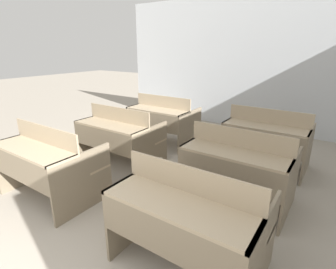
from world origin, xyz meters
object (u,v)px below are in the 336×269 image
at_px(bench_second_left, 119,136).
at_px(schoolbag, 18,165).
at_px(bench_third_right, 266,138).
at_px(bench_front_right, 188,218).
at_px(bench_front_left, 48,161).
at_px(bench_third_left, 163,119).
at_px(bench_second_right, 238,166).

height_order(bench_second_left, schoolbag, bench_second_left).
height_order(bench_second_left, bench_third_right, same).
xyz_separation_m(bench_front_right, bench_third_right, (0.00, 2.40, 0.00)).
distance_m(bench_front_left, schoolbag, 0.96).
relative_size(bench_front_left, bench_second_left, 1.00).
bearing_deg(bench_third_left, bench_second_left, -89.56).
height_order(bench_front_left, bench_third_right, same).
height_order(bench_front_left, bench_front_right, same).
distance_m(bench_front_left, bench_second_left, 1.20).
height_order(bench_front_right, bench_second_right, same).
bearing_deg(schoolbag, bench_third_left, 68.45).
relative_size(bench_second_right, schoolbag, 3.46).
bearing_deg(bench_second_right, bench_front_left, -148.98).
bearing_deg(bench_front_left, bench_second_left, 88.59).
xyz_separation_m(bench_second_right, bench_third_right, (0.01, 1.22, 0.00)).
relative_size(bench_front_right, schoolbag, 3.46).
bearing_deg(schoolbag, bench_third_right, 39.20).
xyz_separation_m(bench_front_right, bench_second_left, (-1.95, 1.20, 0.00)).
bearing_deg(bench_third_right, bench_third_left, -179.86).
height_order(bench_front_right, schoolbag, bench_front_right).
xyz_separation_m(bench_front_left, bench_second_left, (0.03, 1.20, 0.00)).
bearing_deg(bench_third_right, bench_front_left, -129.52).
relative_size(bench_front_left, bench_second_right, 1.00).
relative_size(bench_second_left, schoolbag, 3.46).
distance_m(bench_second_left, bench_third_right, 2.29).
bearing_deg(bench_front_left, schoolbag, 177.12).
relative_size(bench_third_right, schoolbag, 3.46).
bearing_deg(bench_third_left, bench_front_right, -50.76).
distance_m(bench_second_left, bench_second_right, 1.93).
xyz_separation_m(bench_front_right, bench_second_right, (-0.01, 1.19, 0.00)).
relative_size(bench_second_left, bench_third_right, 1.00).
bearing_deg(bench_front_right, bench_front_left, 179.89).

